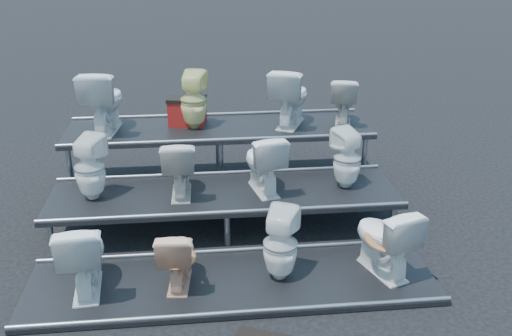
{
  "coord_description": "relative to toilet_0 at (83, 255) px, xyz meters",
  "views": [
    {
      "loc": [
        -0.29,
        -6.29,
        3.4
      ],
      "look_at": [
        0.4,
        0.1,
        0.72
      ],
      "focal_mm": 40.0,
      "sensor_mm": 36.0,
      "label": 1
    }
  ],
  "objects": [
    {
      "name": "toilet_6",
      "position": [
        1.94,
        1.3,
        0.37
      ],
      "size": [
        0.55,
        0.79,
        0.74
      ],
      "primitive_type": "imported",
      "rotation": [
        0.0,
        0.0,
        3.34
      ],
      "color": "white",
      "rests_on": "tier_mid"
    },
    {
      "name": "toilet_7",
      "position": [
        2.97,
        1.3,
        0.38
      ],
      "size": [
        0.44,
        0.45,
        0.75
      ],
      "primitive_type": "imported",
      "rotation": [
        0.0,
        0.0,
        3.54
      ],
      "color": "white",
      "rests_on": "tier_mid"
    },
    {
      "name": "tier_back",
      "position": [
        1.47,
        2.6,
        -0.03
      ],
      "size": [
        4.2,
        1.2,
        0.86
      ],
      "primitive_type": "cube",
      "color": "black",
      "rests_on": "ground"
    },
    {
      "name": "toilet_1",
      "position": [
        0.92,
        0.0,
        -0.07
      ],
      "size": [
        0.42,
        0.67,
        0.65
      ],
      "primitive_type": "imported",
      "rotation": [
        0.0,
        0.0,
        3.04
      ],
      "color": "#ECB18C",
      "rests_on": "tier_front"
    },
    {
      "name": "toilet_8",
      "position": [
        -0.07,
        2.6,
        0.83
      ],
      "size": [
        0.58,
        0.89,
        0.86
      ],
      "primitive_type": "imported",
      "rotation": [
        0.0,
        0.0,
        3.01
      ],
      "color": "white",
      "rests_on": "tier_back"
    },
    {
      "name": "toilet_10",
      "position": [
        2.47,
        2.6,
        0.81
      ],
      "size": [
        0.75,
        0.92,
        0.82
      ],
      "primitive_type": "imported",
      "rotation": [
        0.0,
        0.0,
        2.72
      ],
      "color": "white",
      "rests_on": "tier_back"
    },
    {
      "name": "tier_mid",
      "position": [
        1.47,
        1.3,
        -0.23
      ],
      "size": [
        4.2,
        1.2,
        0.46
      ],
      "primitive_type": "cube",
      "color": "black",
      "rests_on": "ground"
    },
    {
      "name": "tier_front",
      "position": [
        1.47,
        0.0,
        -0.43
      ],
      "size": [
        4.2,
        1.2,
        0.06
      ],
      "primitive_type": "cube",
      "color": "black",
      "rests_on": "ground"
    },
    {
      "name": "toilet_0",
      "position": [
        0.0,
        0.0,
        0.0
      ],
      "size": [
        0.51,
        0.81,
        0.79
      ],
      "primitive_type": "imported",
      "rotation": [
        0.0,
        0.0,
        3.23
      ],
      "color": "white",
      "rests_on": "tier_front"
    },
    {
      "name": "toilet_5",
      "position": [
        0.94,
        1.3,
        0.36
      ],
      "size": [
        0.41,
        0.7,
        0.71
      ],
      "primitive_type": "imported",
      "rotation": [
        0.0,
        0.0,
        3.12
      ],
      "color": "beige",
      "rests_on": "tier_mid"
    },
    {
      "name": "toilet_3",
      "position": [
        3.05,
        0.0,
        -0.01
      ],
      "size": [
        0.66,
        0.86,
        0.78
      ],
      "primitive_type": "imported",
      "rotation": [
        0.0,
        0.0,
        3.47
      ],
      "color": "white",
      "rests_on": "tier_front"
    },
    {
      "name": "toilet_9",
      "position": [
        1.14,
        2.6,
        0.8
      ],
      "size": [
        0.44,
        0.45,
        0.8
      ],
      "primitive_type": "imported",
      "rotation": [
        0.0,
        0.0,
        2.88
      ],
      "color": "#F1EB95",
      "rests_on": "tier_back"
    },
    {
      "name": "toilet_2",
      "position": [
        1.97,
        0.0,
        -0.01
      ],
      "size": [
        0.47,
        0.47,
        0.78
      ],
      "primitive_type": "imported",
      "rotation": [
        0.0,
        0.0,
        2.71
      ],
      "color": "white",
      "rests_on": "tier_front"
    },
    {
      "name": "toilet_11",
      "position": [
        3.24,
        2.6,
        0.74
      ],
      "size": [
        0.52,
        0.72,
        0.66
      ],
      "primitive_type": "imported",
      "rotation": [
        0.0,
        0.0,
        2.89
      ],
      "color": "beige",
      "rests_on": "tier_back"
    },
    {
      "name": "red_crate",
      "position": [
        1.04,
        2.78,
        0.58
      ],
      "size": [
        0.55,
        0.47,
        0.35
      ],
      "primitive_type": "cube",
      "rotation": [
        0.0,
        0.0,
        -0.19
      ],
      "color": "#9E1E11",
      "rests_on": "tier_back"
    },
    {
      "name": "ground",
      "position": [
        1.47,
        1.3,
        -0.46
      ],
      "size": [
        80.0,
        80.0,
        0.0
      ],
      "primitive_type": "plane",
      "color": "black",
      "rests_on": "ground"
    },
    {
      "name": "toilet_4",
      "position": [
        -0.09,
        1.3,
        0.39
      ],
      "size": [
        0.47,
        0.47,
        0.78
      ],
      "primitive_type": "imported",
      "rotation": [
        0.0,
        0.0,
        2.72
      ],
      "color": "white",
      "rests_on": "tier_mid"
    }
  ]
}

